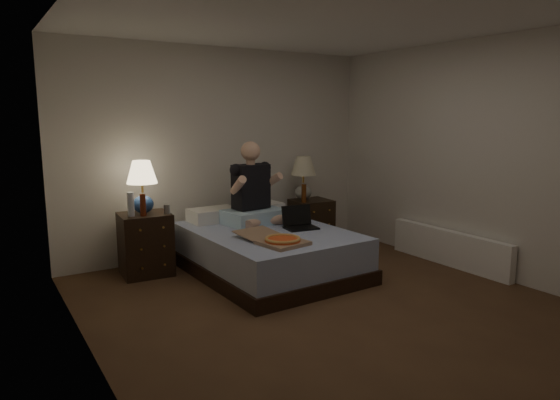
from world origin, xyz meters
TOP-DOWN VIEW (x-y plane):
  - floor at (0.00, 0.00)m, footprint 4.00×4.50m
  - ceiling at (0.00, 0.00)m, footprint 4.00×4.50m
  - wall_back at (0.00, 2.25)m, footprint 4.00×0.00m
  - wall_left at (-2.00, 0.00)m, footprint 0.00×4.50m
  - wall_right at (2.00, 0.00)m, footprint 0.00×4.50m
  - bed at (0.03, 1.20)m, footprint 1.48×1.94m
  - nightstand_left at (-1.10, 1.85)m, footprint 0.54×0.50m
  - nightstand_right at (1.07, 1.84)m, footprint 0.51×0.46m
  - lamp_left at (-1.10, 1.88)m, footprint 0.34×0.34m
  - lamp_right at (0.99, 1.92)m, footprint 0.33×0.33m
  - water_bottle at (-1.26, 1.78)m, footprint 0.07×0.07m
  - soda_can at (-0.91, 1.70)m, footprint 0.07×0.07m
  - beer_bottle_left at (-1.15, 1.73)m, footprint 0.06×0.06m
  - beer_bottle_right at (0.88, 1.74)m, footprint 0.06×0.06m
  - person at (0.07, 1.57)m, footprint 0.72×0.59m
  - laptop at (0.37, 1.05)m, footprint 0.38×0.33m
  - pizza_box at (-0.16, 0.60)m, footprint 0.51×0.81m
  - radiator at (1.93, 0.35)m, footprint 0.10×1.60m

SIDE VIEW (x-z plane):
  - floor at x=0.00m, z-range 0.00..0.00m
  - radiator at x=1.93m, z-range 0.00..0.40m
  - bed at x=0.03m, z-range 0.00..0.48m
  - nightstand_right at x=1.07m, z-range 0.00..0.62m
  - nightstand_left at x=-1.10m, z-range 0.00..0.67m
  - pizza_box at x=-0.16m, z-range 0.48..0.56m
  - laptop at x=0.37m, z-range 0.48..0.72m
  - soda_can at x=-0.91m, z-range 0.67..0.77m
  - beer_bottle_right at x=0.88m, z-range 0.62..0.85m
  - beer_bottle_left at x=-1.15m, z-range 0.67..0.90m
  - water_bottle at x=-1.26m, z-range 0.67..0.92m
  - lamp_right at x=0.99m, z-range 0.62..1.18m
  - person at x=0.07m, z-range 0.48..1.41m
  - lamp_left at x=-1.10m, z-range 0.67..1.23m
  - wall_back at x=0.00m, z-range 0.00..2.50m
  - wall_left at x=-2.00m, z-range 0.00..2.50m
  - wall_right at x=2.00m, z-range 0.00..2.50m
  - ceiling at x=0.00m, z-range 2.50..2.50m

